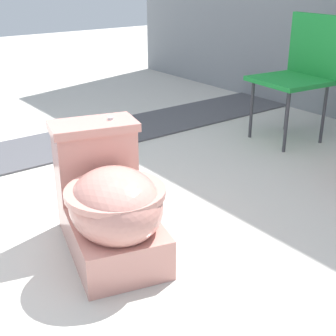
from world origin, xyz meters
TOP-DOWN VIEW (x-y plane):
  - ground_plane at (0.00, 0.00)m, footprint 14.00×14.00m
  - gravel_strip at (-1.14, 0.50)m, footprint 0.56×8.00m
  - toilet at (0.19, 0.29)m, footprint 0.70×0.52m
  - folding_chair_left at (-0.28, 2.07)m, footprint 0.48×0.48m

SIDE VIEW (x-z plane):
  - ground_plane at x=0.00m, z-range 0.00..0.00m
  - gravel_strip at x=-1.14m, z-range 0.00..0.01m
  - toilet at x=0.19m, z-range -0.04..0.48m
  - folding_chair_left at x=-0.28m, z-range 0.09..0.93m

